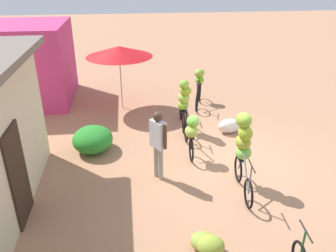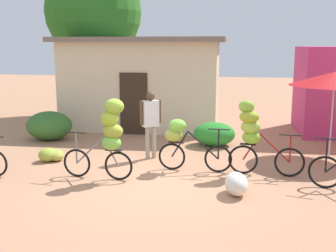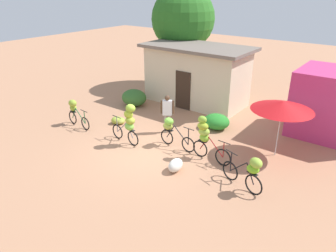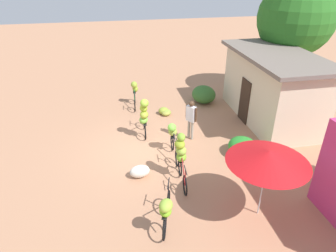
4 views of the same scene
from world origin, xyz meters
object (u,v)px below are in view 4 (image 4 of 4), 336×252
object	(u,v)px
bicycle_center_loaded	(173,137)
banana_pile_on_ground	(165,112)
building_low	(272,87)
bicycle_by_shop	(181,155)
tree_behind_building	(296,18)
bicycle_rightmost	(166,210)
bicycle_leftmost	(135,92)
bicycle_near_pile	(144,115)
produce_sack	(140,171)
market_umbrella	(268,157)
person_vendor	(191,116)

from	to	relation	value
bicycle_center_loaded	banana_pile_on_ground	xyz separation A→B (m)	(-3.34, 0.33, -0.58)
building_low	banana_pile_on_ground	world-z (taller)	building_low
bicycle_by_shop	tree_behind_building	bearing A→B (deg)	129.81
bicycle_by_shop	bicycle_rightmost	bearing A→B (deg)	-23.34
bicycle_leftmost	bicycle_by_shop	xyz separation A→B (m)	(6.39, 0.92, 0.24)
bicycle_by_shop	bicycle_near_pile	bearing A→B (deg)	-164.58
produce_sack	bicycle_by_shop	bearing A→B (deg)	75.00
bicycle_rightmost	market_umbrella	bearing A→B (deg)	92.03
tree_behind_building	bicycle_center_loaded	xyz separation A→B (m)	(4.40, -7.13, -3.40)
bicycle_rightmost	person_vendor	bearing A→B (deg)	157.44
bicycle_rightmost	bicycle_leftmost	bearing A→B (deg)	179.93
person_vendor	bicycle_center_loaded	bearing A→B (deg)	-45.51
bicycle_rightmost	building_low	bearing A→B (deg)	133.76
bicycle_by_shop	bicycle_rightmost	size ratio (longest dim) A/B	1.04
market_umbrella	banana_pile_on_ground	distance (m)	7.39
bicycle_leftmost	bicycle_by_shop	world-z (taller)	bicycle_by_shop
building_low	bicycle_center_loaded	bearing A→B (deg)	-68.06
bicycle_leftmost	bicycle_near_pile	world-z (taller)	bicycle_near_pile
market_umbrella	bicycle_near_pile	distance (m)	5.87
building_low	tree_behind_building	size ratio (longest dim) A/B	0.95
market_umbrella	person_vendor	xyz separation A→B (m)	(-4.58, -0.86, -0.97)
bicycle_by_shop	building_low	bearing A→B (deg)	125.38
tree_behind_building	person_vendor	distance (m)	7.73
tree_behind_building	person_vendor	world-z (taller)	tree_behind_building
tree_behind_building	bicycle_near_pile	size ratio (longest dim) A/B	3.41
bicycle_leftmost	produce_sack	bearing A→B (deg)	-4.26
bicycle_near_pile	bicycle_rightmost	distance (m)	5.22
produce_sack	bicycle_near_pile	bearing A→B (deg)	169.02
tree_behind_building	person_vendor	size ratio (longest dim) A/B	3.51
tree_behind_building	bicycle_rightmost	size ratio (longest dim) A/B	3.74
bicycle_near_pile	bicycle_by_shop	distance (m)	3.18
market_umbrella	bicycle_by_shop	bearing A→B (deg)	-137.68
tree_behind_building	bicycle_center_loaded	bearing A→B (deg)	-58.31
tree_behind_building	banana_pile_on_ground	size ratio (longest dim) A/B	8.49
building_low	produce_sack	size ratio (longest dim) A/B	8.23
bicycle_center_loaded	produce_sack	size ratio (longest dim) A/B	2.45
banana_pile_on_ground	person_vendor	xyz separation A→B (m)	(2.41, 0.62, 0.91)
market_umbrella	tree_behind_building	bearing A→B (deg)	146.51
bicycle_leftmost	person_vendor	xyz separation A→B (m)	(3.87, 1.93, 0.32)
tree_behind_building	bicycle_near_pile	xyz separation A→B (m)	(2.94, -8.04, -3.09)
banana_pile_on_ground	building_low	bearing A→B (deg)	74.43
banana_pile_on_ground	produce_sack	xyz separation A→B (m)	(4.57, -1.76, 0.07)
bicycle_center_loaded	produce_sack	bearing A→B (deg)	-49.42
building_low	person_vendor	bearing A→B (deg)	-74.93
bicycle_near_pile	banana_pile_on_ground	xyz separation A→B (m)	(-1.88, 1.24, -0.89)
tree_behind_building	building_low	bearing A→B (deg)	-41.40
tree_behind_building	produce_sack	bearing A→B (deg)	-56.67
tree_behind_building	bicycle_center_loaded	world-z (taller)	tree_behind_building
banana_pile_on_ground	bicycle_by_shop	bearing A→B (deg)	-4.59
bicycle_rightmost	banana_pile_on_ground	xyz separation A→B (m)	(-7.09, 1.33, -0.61)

